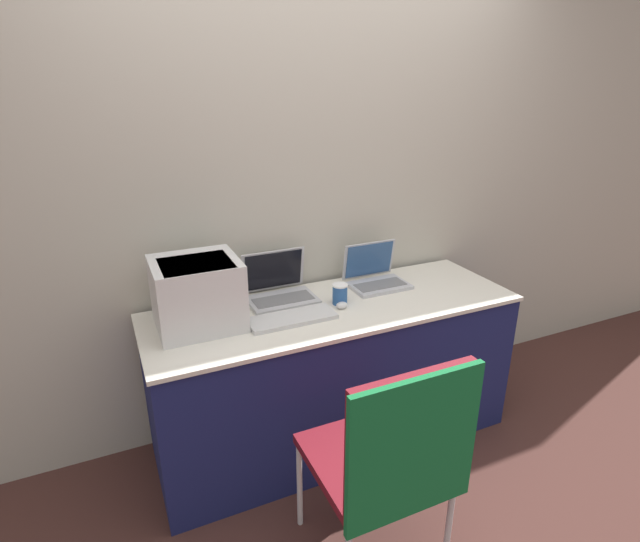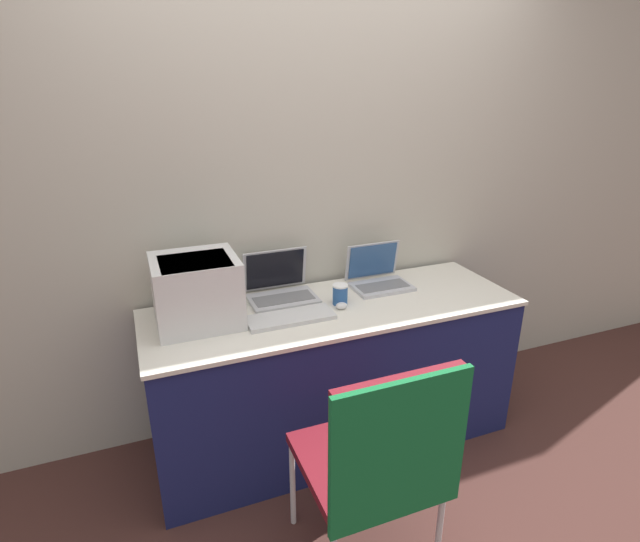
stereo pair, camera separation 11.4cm
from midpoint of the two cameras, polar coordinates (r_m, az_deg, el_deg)
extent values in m
plane|color=#472823|center=(2.66, 3.24, -21.92)|extent=(14.00, 14.00, 0.00)
cube|color=#B7B2A3|center=(2.60, -3.04, 9.72)|extent=(8.00, 0.05, 2.60)
cube|color=#191E51|center=(2.64, 0.33, -11.83)|extent=(1.82, 0.60, 0.76)
cube|color=silver|center=(2.45, 0.35, -4.17)|extent=(1.84, 0.62, 0.02)
cube|color=silver|center=(2.27, -15.25, -2.50)|extent=(0.37, 0.34, 0.31)
cube|color=black|center=(2.19, -15.41, 0.21)|extent=(0.29, 0.26, 0.06)
cube|color=#B7B7BC|center=(2.49, -5.61, -3.35)|extent=(0.33, 0.22, 0.02)
cube|color=slate|center=(2.47, -5.54, -3.22)|extent=(0.29, 0.12, 0.00)
cube|color=#B7B7BC|center=(2.56, -6.66, 0.11)|extent=(0.33, 0.04, 0.22)
cube|color=black|center=(2.55, -6.61, 0.08)|extent=(0.30, 0.04, 0.19)
cube|color=#B7B7BC|center=(2.66, 5.57, -1.69)|extent=(0.31, 0.20, 0.02)
cube|color=slate|center=(2.65, 5.69, -1.56)|extent=(0.27, 0.11, 0.00)
cube|color=#B7B7BC|center=(2.72, 4.39, 1.32)|extent=(0.31, 0.04, 0.20)
cube|color=#2D5184|center=(2.71, 4.47, 1.30)|extent=(0.27, 0.03, 0.18)
cube|color=silver|center=(2.30, -4.64, -5.42)|extent=(0.41, 0.15, 0.02)
cylinder|color=#285699|center=(2.44, 0.96, -2.75)|extent=(0.07, 0.07, 0.09)
cylinder|color=white|center=(2.42, 0.96, -1.64)|extent=(0.08, 0.08, 0.01)
ellipsoid|color=silver|center=(2.40, 1.16, -3.95)|extent=(0.06, 0.05, 0.03)
cube|color=maroon|center=(2.05, 4.31, -20.66)|extent=(0.47, 0.47, 0.04)
cube|color=maroon|center=(1.73, 8.27, -18.42)|extent=(0.47, 0.03, 0.49)
cylinder|color=silver|center=(2.29, -3.90, -23.21)|extent=(0.02, 0.02, 0.43)
cylinder|color=silver|center=(2.43, 6.28, -20.18)|extent=(0.02, 0.02, 0.43)
cylinder|color=silver|center=(2.17, 12.83, -26.83)|extent=(0.02, 0.02, 0.43)
cube|color=#146633|center=(1.73, 8.73, -19.55)|extent=(0.49, 0.02, 0.54)
camera|label=1|loc=(0.06, -91.37, -0.53)|focal=28.00mm
camera|label=2|loc=(0.06, 88.63, 0.53)|focal=28.00mm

